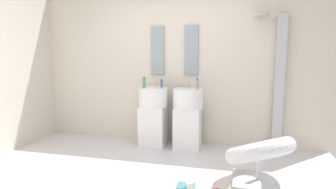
{
  "coord_description": "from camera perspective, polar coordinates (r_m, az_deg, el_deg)",
  "views": [
    {
      "loc": [
        1.0,
        -2.89,
        1.45
      ],
      "look_at": [
        0.15,
        0.55,
        0.95
      ],
      "focal_mm": 29.69,
      "sensor_mm": 36.0,
      "label": 1
    }
  ],
  "objects": [
    {
      "name": "ground_plane",
      "position": [
        3.39,
        -4.93,
        -17.7
      ],
      "size": [
        4.8,
        3.6,
        0.04
      ],
      "primitive_type": "cube",
      "color": "silver"
    },
    {
      "name": "rear_partition",
      "position": [
        4.65,
        1.45,
        6.18
      ],
      "size": [
        4.8,
        0.1,
        2.6
      ],
      "primitive_type": "cube",
      "color": "beige",
      "rests_on": "ground_plane"
    },
    {
      "name": "pedestal_sink_left",
      "position": [
        4.49,
        -3.03,
        -4.16
      ],
      "size": [
        0.47,
        0.47,
        1.04
      ],
      "color": "white",
      "rests_on": "ground_plane"
    },
    {
      "name": "pedestal_sink_right",
      "position": [
        4.36,
        4.09,
        -4.53
      ],
      "size": [
        0.47,
        0.47,
        1.04
      ],
      "color": "white",
      "rests_on": "ground_plane"
    },
    {
      "name": "vanity_mirror_left",
      "position": [
        4.65,
        -2.16,
        9.03
      ],
      "size": [
        0.22,
        0.03,
        0.79
      ],
      "primitive_type": "cube",
      "color": "#8C9EA8"
    },
    {
      "name": "vanity_mirror_right",
      "position": [
        4.52,
        4.8,
        9.04
      ],
      "size": [
        0.22,
        0.03,
        0.79
      ],
      "primitive_type": "cube",
      "color": "#8C9EA8"
    },
    {
      "name": "shower_column",
      "position": [
        4.47,
        21.7,
        2.72
      ],
      "size": [
        0.49,
        0.24,
        2.05
      ],
      "color": "#B7BABF",
      "rests_on": "ground_plane"
    },
    {
      "name": "lounge_chair",
      "position": [
        3.32,
        18.23,
        -11.7
      ],
      "size": [
        1.1,
        1.1,
        0.65
      ],
      "color": "#B7BABF",
      "rests_on": "ground_plane"
    },
    {
      "name": "magazine_teal",
      "position": [
        3.22,
        3.76,
        -18.28
      ],
      "size": [
        0.21,
        0.19,
        0.02
      ],
      "primitive_type": "cube",
      "rotation": [
        0.0,
        0.0,
        0.08
      ],
      "color": "teal",
      "rests_on": "area_rug"
    },
    {
      "name": "coffee_mug",
      "position": [
        3.16,
        4.41,
        -18.25
      ],
      "size": [
        0.07,
        0.07,
        0.09
      ],
      "primitive_type": "cylinder",
      "color": "white",
      "rests_on": "area_rug"
    },
    {
      "name": "soap_bottle_green",
      "position": [
        4.43,
        -4.92,
        2.42
      ],
      "size": [
        0.05,
        0.05,
        0.17
      ],
      "color": "#59996B",
      "rests_on": "pedestal_sink_left"
    },
    {
      "name": "soap_bottle_grey",
      "position": [
        4.26,
        6.02,
        2.13
      ],
      "size": [
        0.05,
        0.05,
        0.17
      ],
      "color": "#99999E",
      "rests_on": "pedestal_sink_right"
    },
    {
      "name": "soap_bottle_blue",
      "position": [
        4.46,
        -1.31,
        2.21
      ],
      "size": [
        0.04,
        0.04,
        0.13
      ],
      "color": "#4C72B7",
      "rests_on": "pedestal_sink_left"
    }
  ]
}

